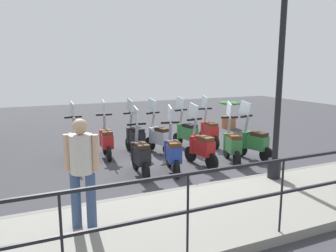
# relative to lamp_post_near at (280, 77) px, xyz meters

# --- Properties ---
(ground_plane) EXTENTS (28.00, 28.00, 0.00)m
(ground_plane) POSITION_rel_lamp_post_near_xyz_m (2.40, 0.76, -2.22)
(ground_plane) COLOR #38383D
(promenade_walkway) EXTENTS (2.20, 20.00, 0.15)m
(promenade_walkway) POSITION_rel_lamp_post_near_xyz_m (-0.75, 0.76, -2.15)
(promenade_walkway) COLOR gray
(promenade_walkway) RESTS_ON ground_plane
(fence_railing) EXTENTS (0.04, 16.03, 1.07)m
(fence_railing) POSITION_rel_lamp_post_near_xyz_m (-1.80, 0.76, -1.32)
(fence_railing) COLOR black
(fence_railing) RESTS_ON promenade_walkway
(lamp_post_near) EXTENTS (0.26, 0.90, 4.64)m
(lamp_post_near) POSITION_rel_lamp_post_near_xyz_m (0.00, 0.00, 0.00)
(lamp_post_near) COLOR black
(lamp_post_near) RESTS_ON promenade_walkway
(pedestrian_distant) EXTENTS (0.43, 0.45, 1.59)m
(pedestrian_distant) POSITION_rel_lamp_post_near_xyz_m (-0.56, 3.98, -1.14)
(pedestrian_distant) COLOR #384C70
(pedestrian_distant) RESTS_ON promenade_walkway
(potted_palm) EXTENTS (1.06, 0.66, 1.05)m
(potted_palm) POSITION_rel_lamp_post_near_xyz_m (5.69, -2.74, -1.78)
(potted_palm) COLOR #9E5B3D
(potted_palm) RESTS_ON ground_plane
(scooter_near_0) EXTENTS (1.21, 0.53, 1.54)m
(scooter_near_0) POSITION_rel_lamp_post_near_xyz_m (1.67, -0.80, -1.74)
(scooter_near_0) COLOR black
(scooter_near_0) RESTS_ON ground_plane
(scooter_near_1) EXTENTS (1.20, 0.54, 1.54)m
(scooter_near_1) POSITION_rel_lamp_post_near_xyz_m (1.69, -0.12, -1.74)
(scooter_near_1) COLOR black
(scooter_near_1) RESTS_ON ground_plane
(scooter_near_2) EXTENTS (1.23, 0.47, 1.54)m
(scooter_near_2) POSITION_rel_lamp_post_near_xyz_m (1.77, 0.74, -1.74)
(scooter_near_2) COLOR black
(scooter_near_2) RESTS_ON ground_plane
(scooter_near_3) EXTENTS (1.22, 0.50, 1.54)m
(scooter_near_3) POSITION_rel_lamp_post_near_xyz_m (1.59, 1.59, -1.74)
(scooter_near_3) COLOR black
(scooter_near_3) RESTS_ON ground_plane
(scooter_near_4) EXTENTS (1.23, 0.44, 1.54)m
(scooter_near_4) POSITION_rel_lamp_post_near_xyz_m (1.71, 2.34, -1.74)
(scooter_near_4) COLOR black
(scooter_near_4) RESTS_ON ground_plane
(scooter_far_0) EXTENTS (1.23, 0.44, 1.54)m
(scooter_far_0) POSITION_rel_lamp_post_near_xyz_m (3.43, -0.48, -1.74)
(scooter_far_0) COLOR black
(scooter_far_0) RESTS_ON ground_plane
(scooter_far_1) EXTENTS (1.22, 0.50, 1.54)m
(scooter_far_1) POSITION_rel_lamp_post_near_xyz_m (3.46, 0.28, -1.74)
(scooter_far_1) COLOR black
(scooter_far_1) RESTS_ON ground_plane
(scooter_far_2) EXTENTS (1.20, 0.53, 1.54)m
(scooter_far_2) POSITION_rel_lamp_post_near_xyz_m (3.25, 1.25, -1.74)
(scooter_far_2) COLOR black
(scooter_far_2) RESTS_ON ground_plane
(scooter_far_3) EXTENTS (1.23, 0.44, 1.54)m
(scooter_far_3) POSITION_rel_lamp_post_near_xyz_m (3.47, 1.88, -1.74)
(scooter_far_3) COLOR black
(scooter_far_3) RESTS_ON ground_plane
(scooter_far_4) EXTENTS (1.23, 0.44, 1.54)m
(scooter_far_4) POSITION_rel_lamp_post_near_xyz_m (3.46, 2.70, -1.74)
(scooter_far_4) COLOR black
(scooter_far_4) RESTS_ON ground_plane
(scooter_far_5) EXTENTS (1.23, 0.44, 1.54)m
(scooter_far_5) POSITION_rel_lamp_post_near_xyz_m (3.38, 3.48, -1.74)
(scooter_far_5) COLOR black
(scooter_far_5) RESTS_ON ground_plane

